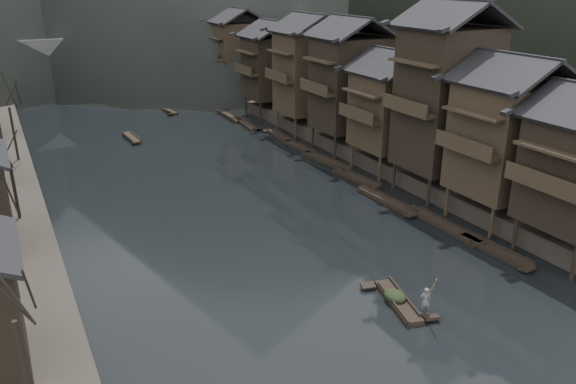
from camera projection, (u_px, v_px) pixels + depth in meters
water at (304, 261)px, 39.10m from camera, size 300.00×300.00×0.00m
right_bank at (375, 97)px, 86.94m from camera, size 40.00×200.00×1.80m
stilt_houses at (358, 74)px, 59.41m from camera, size 9.00×67.60×16.99m
bare_trees at (5, 133)px, 45.09m from camera, size 3.89×60.90×7.78m
moored_sampans at (310, 155)px, 61.24m from camera, size 3.10×60.54×0.47m
midriver_boats at (148, 114)px, 79.53m from camera, size 9.62×27.27×0.44m
stone_bridge at (101, 59)px, 96.73m from camera, size 40.00×6.00×9.00m
hero_sampan at (398, 301)px, 33.89m from camera, size 2.29×5.41×0.44m
cargo_heap at (395, 291)px, 33.85m from camera, size 1.18×1.54×0.71m
boatman at (426, 298)px, 32.19m from camera, size 0.76×0.65×1.75m
bamboo_pole at (433, 255)px, 31.31m from camera, size 0.98×1.97×3.60m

